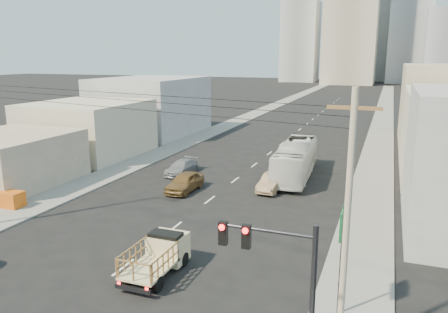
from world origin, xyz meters
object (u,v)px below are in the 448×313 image
Objects in this scene: city_bus at (295,160)px; sedan_brown at (185,182)px; flatbed_pickup at (158,254)px; sedan_grey at (181,167)px; traffic_signal at (281,278)px; green_sign at (342,235)px; crate_stack at (11,199)px; sedan_tan at (272,182)px; utility_pole at (347,225)px.

city_bus is 10.86m from sedan_brown.
flatbed_pickup is 0.97× the size of sedan_brown.
traffic_signal is at bearing -54.81° from sedan_grey.
green_sign is (1.39, 5.01, -0.34)m from traffic_signal.
crate_stack is at bearing -141.49° from city_bus.
city_bus is 5.07m from sedan_tan.
crate_stack is at bearing -138.70° from sedan_brown.
flatbed_pickup is 9.48m from green_sign.
sedan_brown is 0.76× the size of traffic_signal.
green_sign is at bearing 74.45° from traffic_signal.
green_sign is at bearing -45.90° from sedan_grey.
city_bus is 25.19m from utility_pole.
green_sign is (13.99, -13.90, 2.97)m from sedan_brown.
city_bus is (2.77, 20.92, 0.55)m from flatbed_pickup.
city_bus reaches higher than sedan_grey.
city_bus is at bearing 106.34° from green_sign.
city_bus is at bearing 105.46° from utility_pole.
utility_pole reaches higher than sedan_grey.
sedan_brown is 22.96m from traffic_signal.
crate_stack is (-24.16, 5.54, -3.05)m from green_sign.
flatbed_pickup is 0.88× the size of green_sign.
utility_pole is (1.73, 2.51, 1.11)m from traffic_signal.
green_sign is at bearing -42.92° from sedan_brown.
sedan_grey is at bearing -168.11° from city_bus.
sedan_tan is at bearing 23.99° from sedan_brown.
traffic_signal is (15.27, -23.72, 3.43)m from sedan_grey.
city_bus is 6.54× the size of crate_stack.
crate_stack is at bearing -143.19° from sedan_tan.
city_bus is 2.59× the size of sedan_brown.
sedan_brown is 13.17m from crate_stack.
traffic_signal is at bearing -24.86° from crate_stack.
flatbed_pickup is at bearing -64.86° from sedan_grey.
utility_pole is (7.58, -19.14, 4.48)m from sedan_tan.
sedan_tan reaches higher than crate_stack.
sedan_tan is at bearing 113.53° from green_sign.
flatbed_pickup reaches higher than crate_stack.
traffic_signal reaches higher than flatbed_pickup.
utility_pole reaches higher than city_bus.
sedan_brown is 0.91× the size of green_sign.
traffic_signal reaches higher than sedan_grey.
sedan_tan is at bearing 105.13° from traffic_signal.
green_sign is (7.25, -16.64, 3.04)m from sedan_tan.
sedan_grey is 0.75× the size of traffic_signal.
sedan_brown is at bearing -138.50° from city_bus.
city_bus is at bearing 41.86° from crate_stack.
utility_pole is at bearing -46.97° from sedan_brown.
utility_pole is 5.56× the size of crate_stack.
traffic_signal is at bearing -71.31° from sedan_tan.
green_sign is 2.78× the size of crate_stack.
green_sign reaches higher than sedan_tan.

